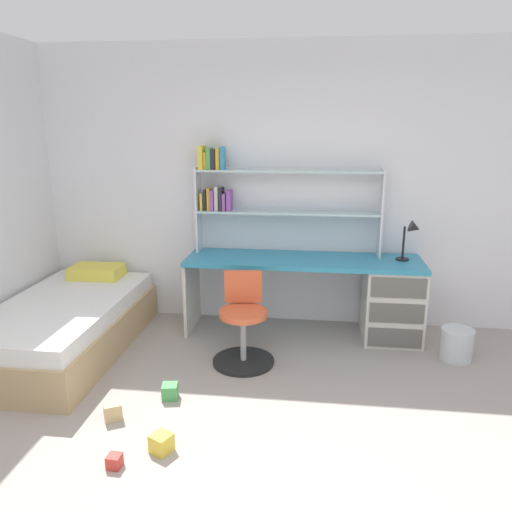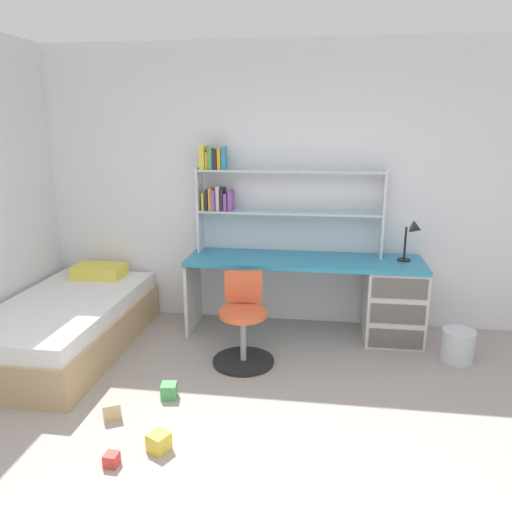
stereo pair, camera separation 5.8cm
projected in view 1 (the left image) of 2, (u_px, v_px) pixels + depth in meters
The scene contains 11 objects.
room_shell at pixel (105, 209), 3.56m from camera, with size 6.03×6.47×2.72m.
desk at pixel (366, 294), 4.58m from camera, with size 2.20×0.61×0.74m.
bookshelf_hutch at pixel (259, 191), 4.65m from camera, with size 1.77×0.22×1.02m.
desk_lamp at pixel (412, 234), 4.42m from camera, with size 0.20×0.17×0.38m.
swivel_chair at pixel (243, 329), 4.10m from camera, with size 0.52×0.52×0.76m.
bed_platform at pixel (65, 325), 4.33m from camera, with size 1.05×1.94×0.58m.
waste_bin at pixel (456, 344), 4.18m from camera, with size 0.27×0.27×0.28m, color silver.
toy_block_red_0 at pixel (114, 461), 2.87m from camera, with size 0.08×0.08×0.08m, color red.
toy_block_natural_1 at pixel (113, 411), 3.34m from camera, with size 0.12×0.12×0.12m, color tan.
toy_block_green_2 at pixel (170, 391), 3.59m from camera, with size 0.11×0.11×0.11m, color #479E51.
toy_block_yellow_3 at pixel (161, 443), 3.00m from camera, with size 0.12×0.12×0.12m, color gold.
Camera 1 is at (0.21, -2.03, 1.94)m, focal length 34.29 mm.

